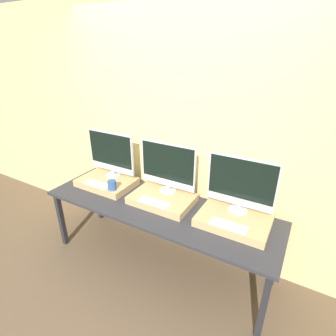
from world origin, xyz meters
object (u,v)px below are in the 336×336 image
keyboard_center (154,202)px  monitor_right (241,184)px  monitor_left (111,153)px  monitor_center (168,167)px  keyboard_right (229,225)px  mug (112,185)px  keyboard_left (97,184)px

keyboard_center → monitor_right: bearing=19.9°
monitor_left → keyboard_center: (0.72, -0.26, -0.26)m
monitor_center → keyboard_right: 0.81m
mug → monitor_center: monitor_center is taller
monitor_right → keyboard_right: size_ratio=1.91×
mug → keyboard_right: size_ratio=0.32×
monitor_left → keyboard_center: size_ratio=1.91×
keyboard_center → keyboard_left: bearing=180.0°
monitor_left → keyboard_left: size_ratio=1.91×
keyboard_left → keyboard_right: (1.44, 0.00, 0.00)m
keyboard_left → keyboard_center: bearing=0.0°
monitor_center → keyboard_right: bearing=-19.9°
keyboard_left → keyboard_right: 1.44m
monitor_left → keyboard_right: 1.49m
monitor_left → monitor_center: bearing=0.0°
keyboard_left → monitor_right: (1.44, 0.26, 0.26)m
monitor_center → keyboard_center: size_ratio=1.91×
monitor_left → keyboard_right: (1.44, -0.26, -0.26)m
mug → keyboard_right: mug is taller
keyboard_center → keyboard_right: same height
keyboard_left → monitor_center: 0.81m
keyboard_left → monitor_right: bearing=10.3°
keyboard_center → keyboard_right: size_ratio=1.00×
mug → keyboard_left: bearing=180.0°
monitor_left → keyboard_left: 0.37m
keyboard_left → keyboard_center: same height
monitor_left → mug: 0.40m
monitor_left → monitor_right: size_ratio=1.00×
keyboard_left → monitor_center: size_ratio=0.52×
keyboard_left → keyboard_center: size_ratio=1.00×
monitor_left → keyboard_right: size_ratio=1.91×
monitor_right → keyboard_right: bearing=-90.0°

